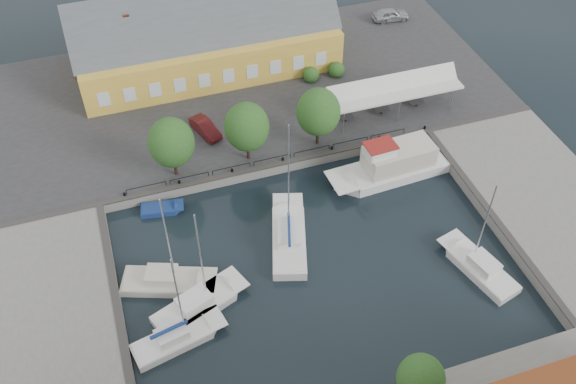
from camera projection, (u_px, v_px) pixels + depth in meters
The scene contains 17 objects.
ground at pixel (310, 252), 54.57m from camera, with size 140.00×140.00×0.00m, color black.
north_quay at pixel (239, 93), 69.62m from camera, with size 56.00×26.00×1.00m, color #2D2D30.
west_quay at pixel (43, 338), 47.99m from camera, with size 12.00×24.00×1.00m, color slate.
east_quay at pixel (547, 205), 57.75m from camera, with size 12.00×24.00×1.00m, color slate.
quay_edge_fittings at pixel (293, 205), 57.00m from camera, with size 56.00×24.72×0.40m.
warehouse at pixel (201, 41), 69.85m from camera, with size 28.56×14.00×9.55m.
tent_canopy at pixel (393, 89), 64.78m from camera, with size 14.00×4.00×2.83m.
quay_trees at pixel (247, 127), 58.71m from camera, with size 18.20×4.20×6.30m.
car_silver at pixel (391, 15), 78.96m from camera, with size 1.81×4.51×1.54m, color #ADB1B5.
car_red at pixel (205, 128), 63.62m from camera, with size 1.44×4.14×1.36m, color #571417.
center_sailboat at pixel (289, 238), 55.16m from camera, with size 5.30×9.56×12.71m.
trawler at pixel (392, 166), 60.61m from camera, with size 12.03×4.14×5.00m.
east_boat_c at pixel (479, 268), 52.97m from camera, with size 4.23×7.88×9.87m.
west_boat_b at pixel (167, 283), 51.95m from camera, with size 8.03×5.07×10.59m.
west_boat_c at pixel (199, 306), 50.35m from camera, with size 8.25×5.24×10.83m.
west_boat_d at pixel (177, 340), 48.19m from camera, with size 7.53×3.66×9.93m.
launch_nw at pixel (162, 210), 57.89m from camera, with size 4.07×2.15×0.88m.
Camera 1 is at (-12.76, -32.54, 42.25)m, focal length 40.00 mm.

